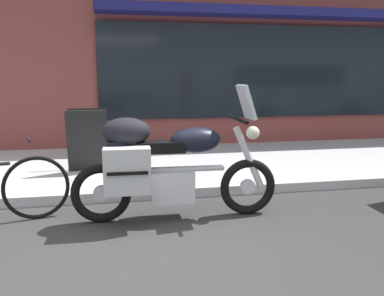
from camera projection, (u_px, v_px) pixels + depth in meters
ground_plane at (126, 252)px, 3.39m from camera, size 80.00×80.00×0.00m
touring_motorcycle at (164, 163)px, 4.04m from camera, size 2.13×0.64×1.38m
sandwich_board_sign at (87, 140)px, 5.74m from camera, size 0.55×0.40×0.88m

